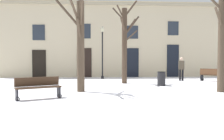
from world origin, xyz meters
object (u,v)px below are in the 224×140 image
Objects in this scene: tree_left_of_center at (80,41)px; bench_by_litter_bin at (213,75)px; tree_foreground at (125,41)px; person_by_shop_door at (181,68)px; streetlamp at (102,47)px; litter_bin at (161,79)px; tree_right_of_center at (222,30)px; bench_far_corner at (38,87)px.

tree_left_of_center reaches higher than bench_by_litter_bin.
tree_foreground reaches higher than person_by_shop_door.
bench_by_litter_bin is (7.55, -2.91, -2.01)m from streetlamp.
tree_left_of_center reaches higher than litter_bin.
bench_by_litter_bin is 2.18m from person_by_shop_door.
bench_by_litter_bin is at bearing -7.74° from person_by_shop_door.
tree_right_of_center is 6.31m from person_by_shop_door.
tree_left_of_center is at bearing -153.45° from litter_bin.
tree_right_of_center reaches higher than tree_left_of_center.
tree_left_of_center is 2.93× the size of bench_by_litter_bin.
tree_left_of_center is 5.67× the size of litter_bin.
tree_foreground is 4.81m from person_by_shop_door.
tree_foreground is (2.63, 3.87, 0.23)m from tree_left_of_center.
tree_left_of_center is at bearing -131.33° from person_by_shop_door.
tree_right_of_center is 1.08× the size of tree_foreground.
tree_foreground reaches higher than bench_by_litter_bin.
tree_right_of_center is 3.69× the size of bench_by_litter_bin.
tree_right_of_center is at bearing 115.21° from bench_by_litter_bin.
tree_foreground is 3.08× the size of bench_far_corner.
tree_foreground is 3.42× the size of bench_by_litter_bin.
bench_far_corner is at bearing 80.17° from bench_by_litter_bin.
tree_foreground is 4.01m from streetlamp.
tree_foreground reaches higher than bench_far_corner.
streetlamp reaches higher than bench_far_corner.
bench_by_litter_bin is (8.86, 4.74, -1.98)m from tree_left_of_center.
person_by_shop_door is at bearing -22.10° from streetlamp.
litter_bin is at bearing 9.75° from bench_far_corner.
tree_left_of_center is (-6.73, 0.57, -0.52)m from tree_right_of_center.
tree_foreground is at bearing 132.77° from tree_right_of_center.
tree_foreground is 3.38m from litter_bin.
bench_far_corner is (-2.87, -9.70, -2.01)m from streetlamp.
tree_foreground reaches higher than tree_left_of_center.
tree_right_of_center is 6.24m from bench_by_litter_bin.
litter_bin is 0.46× the size of bench_far_corner.
person_by_shop_door is at bearing 16.09° from bench_far_corner.
bench_far_corner is 1.07× the size of person_by_shop_door.
streetlamp is at bearing 123.42° from tree_right_of_center.
tree_foreground is 3.29× the size of person_by_shop_door.
tree_right_of_center is 3.54× the size of person_by_shop_door.
person_by_shop_door reaches higher than bench_far_corner.
tree_left_of_center is 2.63× the size of bench_far_corner.
streetlamp is at bearing 26.00° from bench_by_litter_bin.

